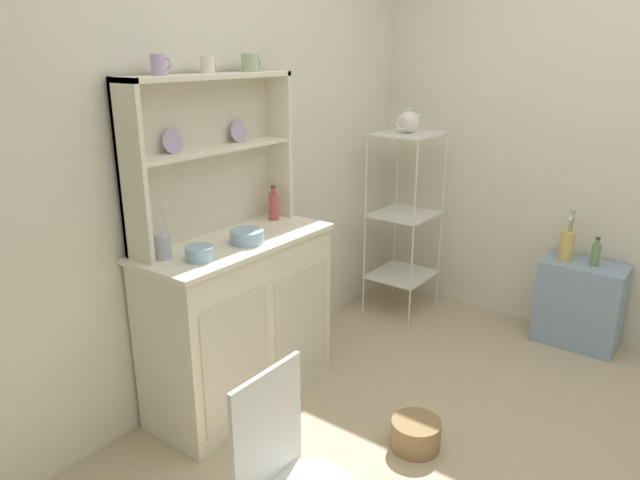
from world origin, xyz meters
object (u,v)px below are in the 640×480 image
Objects in this scene: side_shelf_blue at (579,304)px; bowl_mixing_large at (200,253)px; hutch_shelf_unit at (207,145)px; bakers_rack at (405,207)px; floor_basket at (416,434)px; cup_lilac_0 at (159,65)px; hutch_cabinet at (240,320)px; flower_vase at (567,244)px; oil_bottle at (596,254)px; jam_bottle at (274,206)px; utensil_jar at (162,245)px; wire_chair at (288,475)px; porcelain_teapot at (408,122)px.

side_shelf_blue is 2.40m from bowl_mixing_large.
hutch_shelf_unit is 0.77× the size of bakers_rack.
side_shelf_blue is at bearing -39.94° from hutch_shelf_unit.
bakers_rack is 5.42× the size of floor_basket.
bakers_rack is 1.25m from side_shelf_blue.
bowl_mixing_large is (-0.02, -0.20, -0.79)m from cup_lilac_0.
bowl_mixing_large is at bearing -166.19° from hutch_cabinet.
flower_vase is 1.85× the size of oil_bottle.
floor_basket is 1.83× the size of bowl_mixing_large.
flower_vase is (1.31, -1.22, -0.32)m from jam_bottle.
utensil_jar is (-2.07, 1.33, 0.67)m from side_shelf_blue.
wire_chair is 6.75× the size of bowl_mixing_large.
oil_bottle is at bearing -37.53° from hutch_cabinet.
bowl_mixing_large is at bearing -62.16° from utensil_jar.
bowl_mixing_large is (-0.30, -0.24, -0.42)m from hutch_shelf_unit.
cup_lilac_0 is (-1.97, 1.37, 1.44)m from side_shelf_blue.
utensil_jar is 1.08× the size of porcelain_teapot.
bakers_rack reaches higher than wire_chair.
utensil_jar is at bearing 173.92° from porcelain_teapot.
floor_basket is (0.18, -1.09, -1.26)m from hutch_shelf_unit.
floor_basket is at bearing -60.87° from utensil_jar.
porcelain_teapot is at bearing 100.41° from oil_bottle.
wire_chair is at bearing 172.55° from oil_bottle.
side_shelf_blue is (0.21, -1.13, -0.48)m from bakers_rack.
floor_basket is at bearing 172.35° from flower_vase.
hutch_cabinet is at bearing 146.22° from flower_vase.
side_shelf_blue is (1.69, -1.41, -1.06)m from hutch_shelf_unit.
oil_bottle is at bearing -90.05° from flower_vase.
bowl_mixing_large is 2.27m from flower_vase.
hutch_cabinet is at bearing -11.57° from utensil_jar.
hutch_cabinet is 11.77× the size of cup_lilac_0.
utensil_jar is at bearing 168.43° from hutch_cabinet.
hutch_shelf_unit is 2.24m from flower_vase.
jam_bottle is (1.16, 1.06, 0.44)m from wire_chair.
floor_basket is at bearing -80.53° from hutch_shelf_unit.
porcelain_teapot is at bearing -7.87° from cup_lilac_0.
jam_bottle is at bearing 12.87° from hutch_cabinet.
hutch_cabinet is 1.93× the size of side_shelf_blue.
side_shelf_blue is 2.30× the size of porcelain_teapot.
utensil_jar is 0.76× the size of flower_vase.
hutch_shelf_unit is 4.15× the size of floor_basket.
hutch_shelf_unit is at bearing 8.64° from cup_lilac_0.
hutch_shelf_unit is at bearing 169.08° from bakers_rack.
flower_vase is (1.69, -1.13, 0.18)m from hutch_cabinet.
hutch_cabinet is 0.55m from bowl_mixing_large.
hutch_cabinet reaches higher than floor_basket.
wire_chair is at bearing -159.28° from bakers_rack.
utensil_jar is 2.50m from oil_bottle.
floor_basket is 1.30× the size of oil_bottle.
jam_bottle is (0.38, -0.08, -0.37)m from hutch_shelf_unit.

